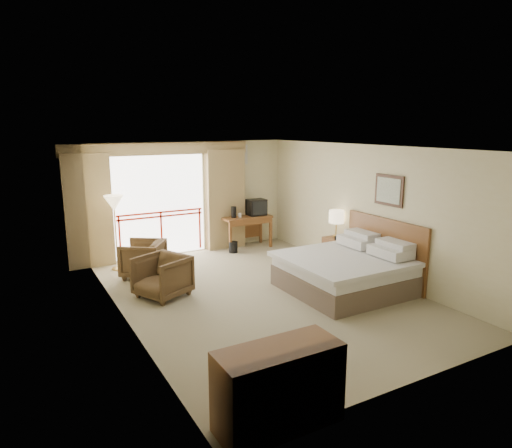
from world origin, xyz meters
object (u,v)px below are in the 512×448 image
nightstand (337,252)px  armchair_far (144,276)px  bed (346,271)px  tv (256,207)px  desk (245,223)px  floor_lamp (114,206)px  armchair_near (163,296)px  dresser (279,388)px  side_table (147,268)px  wastebasket (233,247)px  table_lamp (336,217)px

nightstand → armchair_far: bearing=161.0°
bed → tv: (0.10, 3.67, 0.65)m
desk → floor_lamp: bearing=-174.2°
armchair_near → dresser: size_ratio=0.64×
armchair_near → armchair_far: bearing=154.3°
side_table → nightstand: bearing=-12.1°
floor_lamp → desk: bearing=4.9°
bed → wastebasket: 3.49m
wastebasket → bed: bearing=-78.4°
nightstand → armchair_near: 3.98m
table_lamp → desk: 2.63m
wastebasket → dresser: (-2.55, -6.19, 0.30)m
bed → table_lamp: (0.82, 1.35, 0.72)m
tv → wastebasket: 1.23m
table_lamp → tv: 2.43m
wastebasket → dresser: size_ratio=0.21×
table_lamp → tv: table_lamp is taller
desk → tv: bearing=-10.7°
desk → armchair_near: bearing=-140.5°
floor_lamp → dresser: (0.24, -6.23, -0.96)m
floor_lamp → armchair_near: bearing=-80.5°
desk → armchair_near: desk is taller
bed → wastebasket: size_ratio=7.76×
bed → dresser: (-3.25, -2.79, 0.06)m
wastebasket → dresser: dresser is taller
nightstand → armchair_near: size_ratio=0.75×
armchair_far → dresser: bearing=32.7°
bed → armchair_far: (-3.13, 2.71, -0.38)m
armchair_far → floor_lamp: floor_lamp is taller
bed → desk: bed is taller
bed → armchair_near: size_ratio=2.50×
tv → bed: bearing=-109.0°
bed → side_table: bearing=146.0°
table_lamp → desk: table_lamp is taller
nightstand → dresser: bearing=-134.3°
floor_lamp → dresser: 6.31m
armchair_far → armchair_near: armchair_near is taller
table_lamp → tv: (-0.72, 2.32, -0.08)m
table_lamp → tv: bearing=107.1°
bed → floor_lamp: floor_lamp is taller
wastebasket → side_table: 2.80m
tv → wastebasket: size_ratio=1.67×
desk → wastebasket: (-0.51, -0.32, -0.50)m
nightstand → desk: 2.66m
tv → floor_lamp: 3.63m
desk → armchair_far: 3.18m
desk → dresser: dresser is taller
wastebasket → side_table: bearing=-153.4°
armchair_far → floor_lamp: size_ratio=0.51×
dresser → armchair_near: bearing=87.0°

